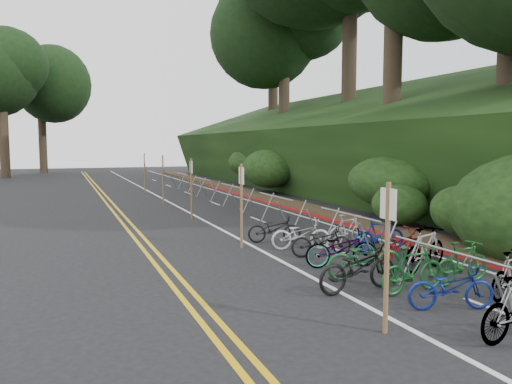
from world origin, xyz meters
TOP-DOWN VIEW (x-y plane):
  - ground at (0.00, 0.00)m, footprint 120.00×120.00m
  - road_markings at (0.63, 10.10)m, footprint 7.47×80.00m
  - red_curb at (5.70, 12.00)m, footprint 0.25×28.00m
  - embankment at (12.96, 19.04)m, footprint 14.30×48.14m
  - bike_rack_front at (2.44, -1.48)m, footprint 1.10×3.23m
  - bike_racks_rest at (3.00, 13.00)m, footprint 1.14×23.00m
  - signpost_near at (0.52, -2.14)m, footprint 0.08×0.40m
  - signposts_rest at (0.60, 14.00)m, footprint 0.08×18.40m
  - bike_front at (1.37, -0.01)m, footprint 0.87×2.01m
  - bike_valet at (2.91, 0.99)m, footprint 3.10×10.32m

SIDE VIEW (x-z plane):
  - ground at x=0.00m, z-range 0.00..0.00m
  - road_markings at x=0.63m, z-range 0.00..0.01m
  - red_curb at x=5.70m, z-range 0.00..0.10m
  - bike_valet at x=2.91m, z-range -0.06..1.01m
  - bike_front at x=1.37m, z-range 0.00..1.02m
  - bike_rack_front at x=2.44m, z-range 0.27..1.35m
  - bike_racks_rest at x=3.00m, z-range 0.27..1.44m
  - signpost_near at x=0.52m, z-range 0.18..2.65m
  - signposts_rest at x=0.60m, z-range 0.18..2.68m
  - embankment at x=12.96m, z-range -1.99..7.12m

